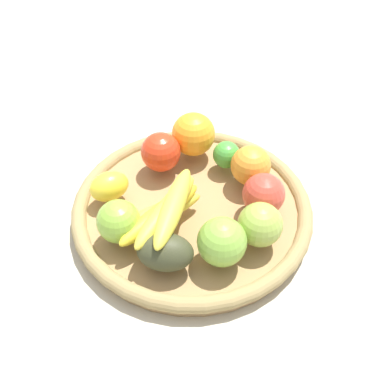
{
  "coord_description": "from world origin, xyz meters",
  "views": [
    {
      "loc": [
        0.05,
        0.51,
        0.57
      ],
      "look_at": [
        0.0,
        0.0,
        0.06
      ],
      "focal_mm": 39.6,
      "sensor_mm": 36.0,
      "label": 1
    }
  ],
  "objects_px": {
    "apple_3": "(260,225)",
    "lemon_0": "(109,186)",
    "apple_2": "(119,221)",
    "apple_0": "(264,194)",
    "orange_0": "(193,134)",
    "apple_1": "(222,242)",
    "orange_1": "(251,165)",
    "banana_bunch": "(164,212)",
    "avocado": "(165,252)",
    "lime_0": "(226,155)",
    "apple_4": "(161,152)"
  },
  "relations": [
    {
      "from": "apple_2",
      "to": "apple_0",
      "type": "relative_size",
      "value": 0.98
    },
    {
      "from": "apple_4",
      "to": "avocado",
      "type": "relative_size",
      "value": 0.86
    },
    {
      "from": "banana_bunch",
      "to": "orange_0",
      "type": "xyz_separation_m",
      "value": [
        -0.06,
        -0.19,
        0.0
      ]
    },
    {
      "from": "apple_3",
      "to": "lime_0",
      "type": "distance_m",
      "value": 0.18
    },
    {
      "from": "apple_0",
      "to": "apple_1",
      "type": "xyz_separation_m",
      "value": [
        0.08,
        0.09,
        0.0
      ]
    },
    {
      "from": "apple_0",
      "to": "lemon_0",
      "type": "xyz_separation_m",
      "value": [
        0.26,
        -0.05,
        -0.01
      ]
    },
    {
      "from": "apple_3",
      "to": "orange_0",
      "type": "relative_size",
      "value": 0.85
    },
    {
      "from": "lime_0",
      "to": "apple_4",
      "type": "bearing_deg",
      "value": -2.65
    },
    {
      "from": "apple_3",
      "to": "lime_0",
      "type": "relative_size",
      "value": 1.39
    },
    {
      "from": "apple_3",
      "to": "apple_0",
      "type": "distance_m",
      "value": 0.07
    },
    {
      "from": "apple_2",
      "to": "apple_1",
      "type": "height_order",
      "value": "apple_1"
    },
    {
      "from": "apple_1",
      "to": "orange_1",
      "type": "bearing_deg",
      "value": -114.4
    },
    {
      "from": "apple_2",
      "to": "lemon_0",
      "type": "height_order",
      "value": "apple_2"
    },
    {
      "from": "apple_2",
      "to": "orange_0",
      "type": "distance_m",
      "value": 0.24
    },
    {
      "from": "apple_2",
      "to": "avocado",
      "type": "height_order",
      "value": "apple_2"
    },
    {
      "from": "apple_4",
      "to": "orange_1",
      "type": "height_order",
      "value": "apple_4"
    },
    {
      "from": "apple_1",
      "to": "apple_0",
      "type": "bearing_deg",
      "value": -131.47
    },
    {
      "from": "orange_1",
      "to": "avocado",
      "type": "bearing_deg",
      "value": 46.92
    },
    {
      "from": "apple_2",
      "to": "orange_1",
      "type": "xyz_separation_m",
      "value": [
        -0.23,
        -0.11,
        0.0
      ]
    },
    {
      "from": "banana_bunch",
      "to": "apple_3",
      "type": "distance_m",
      "value": 0.15
    },
    {
      "from": "apple_2",
      "to": "apple_1",
      "type": "distance_m",
      "value": 0.16
    },
    {
      "from": "orange_0",
      "to": "lemon_0",
      "type": "relative_size",
      "value": 1.21
    },
    {
      "from": "apple_3",
      "to": "apple_0",
      "type": "xyz_separation_m",
      "value": [
        -0.02,
        -0.06,
        0.0
      ]
    },
    {
      "from": "apple_1",
      "to": "apple_2",
      "type": "bearing_deg",
      "value": -20.3
    },
    {
      "from": "apple_0",
      "to": "orange_1",
      "type": "bearing_deg",
      "value": -83.78
    },
    {
      "from": "orange_0",
      "to": "apple_1",
      "type": "relative_size",
      "value": 1.1
    },
    {
      "from": "apple_4",
      "to": "avocado",
      "type": "bearing_deg",
      "value": 89.34
    },
    {
      "from": "avocado",
      "to": "apple_2",
      "type": "bearing_deg",
      "value": -41.59
    },
    {
      "from": "lemon_0",
      "to": "apple_0",
      "type": "bearing_deg",
      "value": 168.39
    },
    {
      "from": "banana_bunch",
      "to": "lime_0",
      "type": "relative_size",
      "value": 3.4
    },
    {
      "from": "lime_0",
      "to": "apple_1",
      "type": "height_order",
      "value": "apple_1"
    },
    {
      "from": "apple_0",
      "to": "lemon_0",
      "type": "height_order",
      "value": "apple_0"
    },
    {
      "from": "apple_2",
      "to": "avocado",
      "type": "relative_size",
      "value": 0.81
    },
    {
      "from": "orange_0",
      "to": "apple_1",
      "type": "height_order",
      "value": "orange_0"
    },
    {
      "from": "apple_2",
      "to": "apple_1",
      "type": "xyz_separation_m",
      "value": [
        -0.15,
        0.06,
        0.0
      ]
    },
    {
      "from": "lime_0",
      "to": "avocado",
      "type": "height_order",
      "value": "avocado"
    },
    {
      "from": "apple_2",
      "to": "apple_1",
      "type": "bearing_deg",
      "value": 159.7
    },
    {
      "from": "lime_0",
      "to": "lemon_0",
      "type": "bearing_deg",
      "value": 16.88
    },
    {
      "from": "apple_0",
      "to": "orange_1",
      "type": "relative_size",
      "value": 0.99
    },
    {
      "from": "apple_0",
      "to": "orange_0",
      "type": "bearing_deg",
      "value": -58.36
    },
    {
      "from": "lime_0",
      "to": "apple_1",
      "type": "bearing_deg",
      "value": 79.46
    },
    {
      "from": "apple_4",
      "to": "apple_3",
      "type": "bearing_deg",
      "value": 127.81
    },
    {
      "from": "apple_1",
      "to": "orange_1",
      "type": "xyz_separation_m",
      "value": [
        -0.08,
        -0.17,
        -0.0
      ]
    },
    {
      "from": "banana_bunch",
      "to": "apple_4",
      "type": "distance_m",
      "value": 0.15
    },
    {
      "from": "apple_0",
      "to": "avocado",
      "type": "xyz_separation_m",
      "value": [
        0.17,
        0.1,
        -0.01
      ]
    },
    {
      "from": "lime_0",
      "to": "orange_1",
      "type": "bearing_deg",
      "value": 128.31
    },
    {
      "from": "banana_bunch",
      "to": "apple_1",
      "type": "bearing_deg",
      "value": 141.0
    },
    {
      "from": "apple_3",
      "to": "lemon_0",
      "type": "relative_size",
      "value": 1.03
    },
    {
      "from": "apple_3",
      "to": "lemon_0",
      "type": "xyz_separation_m",
      "value": [
        0.24,
        -0.12,
        -0.01
      ]
    },
    {
      "from": "lime_0",
      "to": "orange_1",
      "type": "height_order",
      "value": "orange_1"
    }
  ]
}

